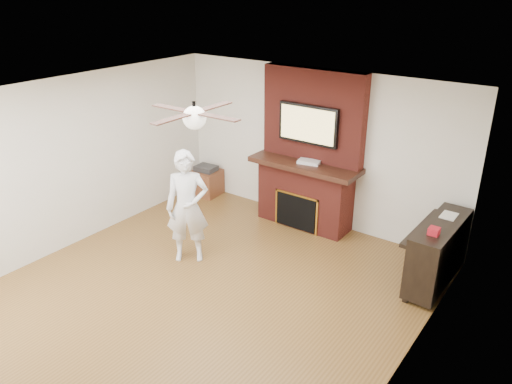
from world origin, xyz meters
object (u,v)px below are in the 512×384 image
Objects in this scene: side_table at (207,181)px; person at (187,207)px; fireplace at (308,166)px; piano at (437,252)px.

person is at bearing -59.78° from side_table.
person is 2.92× the size of side_table.
fireplace is 1.54× the size of person.
side_table is at bearing -178.17° from fireplace.
side_table is 4.41m from piano.
fireplace reaches higher than side_table.
side_table is at bearing 87.05° from person.
person is (-0.76, -1.97, -0.18)m from fireplace.
fireplace reaches higher than person.
piano reaches higher than side_table.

